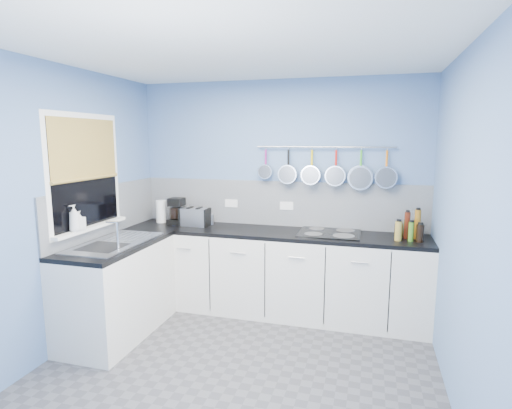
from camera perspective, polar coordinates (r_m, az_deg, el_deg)
The scene contains 43 objects.
floor at distance 3.61m, azimuth -2.66°, elevation -22.12°, with size 3.20×3.00×0.02m, color #47474C.
ceiling at distance 3.16m, azimuth -3.02°, elevation 20.93°, with size 3.20×3.00×0.02m, color white.
wall_back at distance 4.59m, azimuth 3.18°, elevation 1.42°, with size 3.20×0.02×2.50m, color #5574A6.
wall_front at distance 1.83m, azimuth -18.30°, elevation -10.87°, with size 3.20×0.02×2.50m, color #5574A6.
wall_left at distance 3.96m, azimuth -25.50°, elevation -0.68°, with size 0.02×3.00×2.50m, color #5574A6.
wall_right at distance 3.06m, azimuth 27.20°, elevation -3.47°, with size 0.02×3.00×2.50m, color #5574A6.
backsplash_back at distance 4.58m, azimuth 3.11°, elevation 0.14°, with size 3.20×0.02×0.50m, color #9FA0A4.
backsplash_left at distance 4.43m, azimuth -20.10°, elevation -0.72°, with size 0.02×1.80×0.50m, color #9FA0A4.
cabinet_run_back at distance 4.48m, azimuth 2.21°, elevation -9.55°, with size 3.20×0.60×0.86m, color silver.
worktop_back at distance 4.36m, azimuth 2.24°, elevation -3.94°, with size 3.20×0.60×0.04m, color black.
cabinet_run_left at distance 4.21m, azimuth -18.74°, elevation -11.30°, with size 0.60×1.20×0.86m, color silver.
worktop_left at distance 4.08m, azimuth -19.06°, elevation -5.35°, with size 0.60×1.20×0.04m, color black.
window_frame at distance 4.13m, azimuth -22.69°, elevation 4.07°, with size 0.01×1.00×1.10m, color white.
window_glass at distance 4.13m, azimuth -22.63°, elevation 4.07°, with size 0.01×0.90×1.00m, color black.
bamboo_blind at distance 4.11m, azimuth -22.73°, elevation 7.19°, with size 0.01×0.90×0.55m, color #B89542.
window_sill at distance 4.19m, azimuth -21.99°, elevation -2.96°, with size 0.10×0.98×0.03m, color white.
sink_unit at distance 4.07m, azimuth -19.08°, elevation -5.02°, with size 0.50×0.95×0.01m, color silver.
mixer_tap at distance 3.81m, azimuth -18.73°, elevation -4.01°, with size 0.12×0.08×0.26m, color silver, non-canonical shape.
socket_left at distance 4.72m, azimuth -3.46°, elevation 0.16°, with size 0.15×0.01×0.09m, color white.
socket_right at distance 4.55m, azimuth 4.30°, elevation -0.19°, with size 0.15×0.01×0.09m, color white.
pot_rail at distance 4.41m, azimuth 9.49°, elevation 7.91°, with size 0.02×0.02×1.45m, color silver.
soap_bottle_a at distance 3.97m, azimuth -24.00°, elevation -1.75°, with size 0.09×0.09×0.24m, color white.
soap_bottle_b at distance 4.02m, azimuth -23.39°, elevation -2.06°, with size 0.08×0.08×0.17m, color white.
paper_towel at distance 4.89m, azimuth -13.09°, elevation -0.95°, with size 0.11×0.11×0.26m, color white.
coffee_maker at distance 4.78m, azimuth -11.09°, elevation -0.88°, with size 0.17×0.18×0.30m, color black, non-canonical shape.
toaster at distance 4.65m, azimuth -8.53°, elevation -1.71°, with size 0.31×0.18×0.20m, color silver.
canister at distance 4.70m, azimuth -6.42°, elevation -2.03°, with size 0.08×0.08×0.12m, color silver.
hob at distance 4.31m, azimuth 10.23°, elevation -3.87°, with size 0.62×0.55×0.01m, color black.
pan_0 at distance 4.52m, azimuth 1.34°, elevation 5.83°, with size 0.16×0.07×0.35m, color silver, non-canonical shape.
pan_1 at distance 4.46m, azimuth 4.52°, elevation 5.47°, with size 0.21×0.09×0.40m, color silver, non-canonical shape.
pan_2 at distance 4.42m, azimuth 7.76°, elevation 5.38°, with size 0.21×0.11×0.40m, color silver, non-canonical shape.
pan_3 at distance 4.39m, azimuth 11.06°, elevation 5.22°, with size 0.22×0.09×0.41m, color silver, non-canonical shape.
pan_4 at distance 4.38m, azimuth 14.37°, elevation 4.86°, with size 0.25×0.06×0.44m, color silver, non-canonical shape.
pan_5 at distance 4.38m, azimuth 17.71°, elevation 4.88°, with size 0.22×0.08×0.41m, color silver, non-canonical shape.
condiment_0 at distance 4.38m, azimuth 21.28°, elevation -3.28°, with size 0.07×0.07×0.14m, color brown.
condiment_1 at distance 4.34m, azimuth 20.29°, elevation -3.14°, with size 0.07×0.07×0.17m, color #265919.
condiment_2 at distance 4.33m, azimuth 19.08°, elevation -3.39°, with size 0.05×0.05×0.12m, color black.
condiment_3 at distance 4.27m, azimuth 21.56°, elevation -2.60°, with size 0.06×0.06×0.29m, color #8C5914.
condiment_4 at distance 4.25m, azimuth 20.30°, elevation -2.74°, with size 0.05×0.05×0.26m, color #4C190C.
condiment_5 at distance 4.27m, azimuth 19.40°, elevation -3.47°, with size 0.06×0.06×0.14m, color brown.
condiment_6 at distance 4.17m, azimuth 21.89°, elevation -3.74°, with size 0.07×0.07×0.17m, color black.
condiment_7 at distance 4.16m, azimuth 20.80°, elevation -3.56°, with size 0.05×0.05×0.18m, color #3F721E.
condiment_8 at distance 4.14m, azimuth 19.22°, elevation -3.51°, with size 0.06×0.06×0.19m, color olive.
Camera 1 is at (0.99, -2.93, 1.86)m, focal length 28.70 mm.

